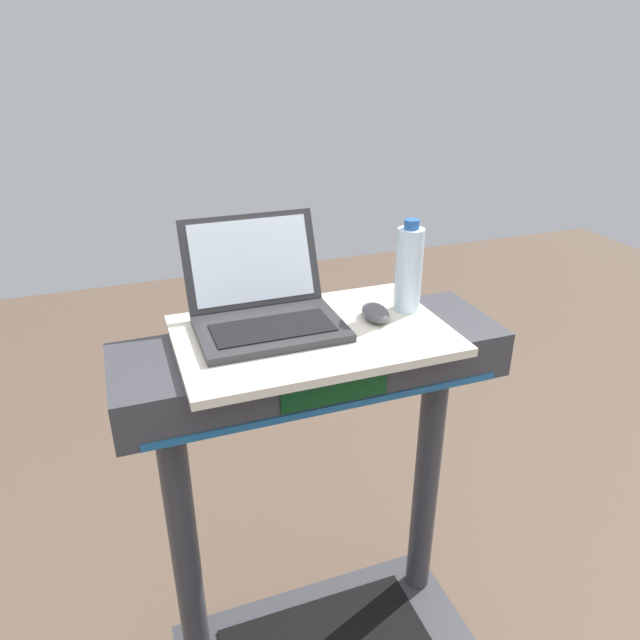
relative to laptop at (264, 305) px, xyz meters
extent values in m
cylinder|color=#38383D|center=(-0.25, -0.08, -0.58)|extent=(0.07, 0.07, 0.80)
cylinder|color=#38383D|center=(0.43, -0.08, -0.58)|extent=(0.07, 0.07, 0.80)
cube|color=#38383D|center=(0.09, -0.08, -0.12)|extent=(0.90, 0.28, 0.11)
cube|color=#0C3F19|center=(0.09, -0.22, -0.12)|extent=(0.24, 0.01, 0.06)
cube|color=#1E598C|center=(0.09, -0.22, -0.17)|extent=(0.81, 0.00, 0.02)
cube|color=beige|center=(0.09, -0.08, -0.06)|extent=(0.61, 0.40, 0.02)
cube|color=#2D2D30|center=(0.00, -0.05, -0.04)|extent=(0.33, 0.22, 0.02)
cube|color=black|center=(0.00, -0.07, -0.03)|extent=(0.27, 0.12, 0.00)
cube|color=#2D2D30|center=(0.00, 0.10, 0.07)|extent=(0.33, 0.09, 0.21)
cube|color=white|center=(0.00, 0.10, 0.08)|extent=(0.29, 0.08, 0.18)
ellipsoid|color=#4C4C51|center=(0.25, -0.07, -0.03)|extent=(0.07, 0.11, 0.03)
cylinder|color=silver|center=(0.35, -0.04, 0.06)|extent=(0.06, 0.06, 0.20)
cylinder|color=#2659A5|center=(0.35, -0.04, 0.17)|extent=(0.04, 0.04, 0.02)
camera|label=1|loc=(-0.30, -1.20, 0.55)|focal=33.01mm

